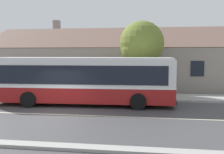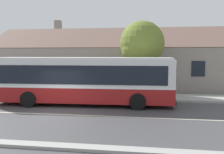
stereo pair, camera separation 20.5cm
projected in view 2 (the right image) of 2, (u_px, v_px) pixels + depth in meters
name	position (u px, v px, depth m)	size (l,w,h in m)	color
ground_plane	(54.00, 114.00, 13.95)	(300.00, 300.00, 0.00)	#424244
sidewalk_far	(82.00, 95.00, 19.85)	(60.00, 3.00, 0.15)	#9E9E99
curb_near	(6.00, 143.00, 9.26)	(60.00, 0.50, 0.12)	#9E9E99
lane_divider_stripe	(54.00, 114.00, 13.95)	(60.00, 0.16, 0.01)	beige
community_building	(112.00, 66.00, 27.11)	(23.79, 10.28, 7.16)	gray
transit_bus	(83.00, 79.00, 16.52)	(11.95, 3.07, 3.13)	maroon
street_tree_primary	(141.00, 45.00, 19.46)	(3.50, 3.50, 5.95)	#4C3828
bus_stop_sign	(173.00, 78.00, 17.69)	(0.36, 0.07, 2.40)	gray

